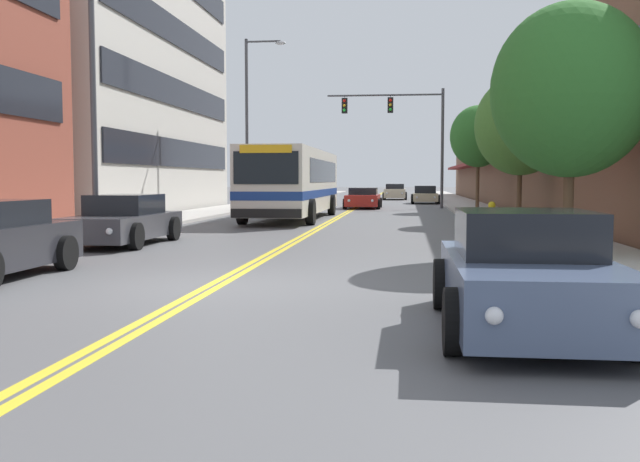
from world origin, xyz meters
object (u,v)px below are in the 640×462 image
car_red_moving_second (363,199)px  street_tree_right_mid (521,125)px  car_dark_grey_parked_left_near (123,221)px  car_beige_parked_right_mid (425,195)px  car_slate_blue_parked_right_foreground (526,275)px  city_bus (294,180)px  traffic_signal_mast (404,123)px  car_champagne_moving_lead (395,192)px  street_lamp_left_near (102,68)px  street_lamp_left_far (252,112)px  street_tree_right_near (571,90)px  fire_hydrant (492,214)px  car_silver_parked_left_far (289,198)px  street_tree_right_far (478,136)px

car_red_moving_second → street_tree_right_mid: (6.99, -14.02, 3.26)m
car_dark_grey_parked_left_near → street_tree_right_mid: street_tree_right_mid is taller
car_beige_parked_right_mid → car_slate_blue_parked_right_foreground: bearing=-90.0°
city_bus → traffic_signal_mast: size_ratio=1.74×
car_champagne_moving_lead → street_lamp_left_near: (-7.15, -43.81, 4.07)m
city_bus → street_tree_right_mid: size_ratio=2.19×
car_champagne_moving_lead → car_beige_parked_right_mid: bearing=-77.2°
street_lamp_left_far → street_tree_right_near: street_lamp_left_far is taller
street_lamp_left_near → car_champagne_moving_lead: bearing=80.7°
car_dark_grey_parked_left_near → fire_hydrant: size_ratio=5.45×
car_dark_grey_parked_left_near → car_champagne_moving_lead: size_ratio=0.96×
car_slate_blue_parked_right_foreground → street_tree_right_near: street_tree_right_near is taller
car_champagne_moving_lead → fire_hydrant: 37.95m
traffic_signal_mast → street_lamp_left_near: bearing=-107.7°
car_red_moving_second → car_dark_grey_parked_left_near: bearing=-101.2°
fire_hydrant → car_silver_parked_left_far: bearing=117.0°
street_lamp_left_near → car_beige_parked_right_mid: bearing=74.3°
car_red_moving_second → street_lamp_left_far: size_ratio=0.53×
car_beige_parked_right_mid → street_tree_right_far: bearing=-78.9°
street_tree_right_mid → car_dark_grey_parked_left_near: bearing=-138.0°
car_dark_grey_parked_left_near → car_beige_parked_right_mid: 35.10m
fire_hydrant → city_bus: bearing=140.2°
street_tree_right_near → city_bus: bearing=119.6°
city_bus → fire_hydrant: (7.77, -6.47, -1.14)m
car_beige_parked_right_mid → street_lamp_left_far: (-9.47, -15.00, 4.70)m
car_red_moving_second → street_tree_right_far: (6.41, -3.41, 3.46)m
car_dark_grey_parked_left_near → street_lamp_left_near: 4.17m
city_bus → street_tree_right_far: (8.74, 8.42, 2.36)m
street_lamp_left_near → city_bus: bearing=75.6°
car_red_moving_second → street_lamp_left_near: 25.32m
car_dark_grey_parked_left_near → car_red_moving_second: 25.20m
traffic_signal_mast → street_tree_right_mid: traffic_signal_mast is taller
city_bus → car_champagne_moving_lead: 31.55m
car_champagne_moving_lead → fire_hydrant: car_champagne_moving_lead is taller
city_bus → street_tree_right_mid: street_tree_right_mid is taller
street_lamp_left_far → street_tree_right_far: bearing=11.0°
car_dark_grey_parked_left_near → traffic_signal_mast: bearing=73.9°
traffic_signal_mast → street_lamp_left_near: (-7.95, -24.93, -0.40)m
street_tree_right_far → car_champagne_moving_lead: bearing=101.9°
traffic_signal_mast → street_tree_right_far: bearing=-44.8°
car_dark_grey_parked_left_near → street_tree_right_mid: size_ratio=0.83×
street_tree_right_near → street_lamp_left_near: bearing=168.7°
car_red_moving_second → fire_hydrant: car_red_moving_second is taller
car_silver_parked_left_far → street_tree_right_far: 12.86m
street_tree_right_mid → street_lamp_left_near: bearing=-140.5°
car_beige_parked_right_mid → traffic_signal_mast: 9.91m
car_beige_parked_right_mid → car_silver_parked_left_far: bearing=-139.7°
car_silver_parked_left_far → car_champagne_moving_lead: size_ratio=1.00×
car_slate_blue_parked_right_foreground → street_tree_right_far: size_ratio=0.75×
car_dark_grey_parked_left_near → car_beige_parked_right_mid: size_ratio=1.11×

